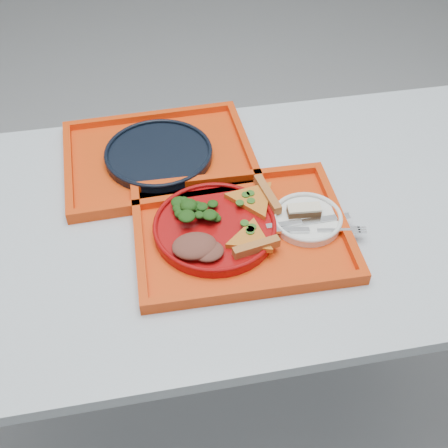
{
  "coord_description": "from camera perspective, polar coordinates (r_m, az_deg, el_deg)",
  "views": [
    {
      "loc": [
        -0.15,
        -0.87,
        1.63
      ],
      "look_at": [
        0.01,
        -0.06,
        0.78
      ],
      "focal_mm": 45.0,
      "sensor_mm": 36.0,
      "label": 1
    }
  ],
  "objects": [
    {
      "name": "dinner_plate",
      "position": [
        1.19,
        -0.94,
        -0.43
      ],
      "size": [
        0.26,
        0.26,
        0.02
      ],
      "primitive_type": "cylinder",
      "color": "#94090A",
      "rests_on": "tray_main"
    },
    {
      "name": "navy_plate",
      "position": [
        1.38,
        -6.65,
        6.98
      ],
      "size": [
        0.26,
        0.26,
        0.02
      ],
      "primitive_type": "cylinder",
      "color": "black",
      "rests_on": "tray_far"
    },
    {
      "name": "salad_heap",
      "position": [
        1.19,
        -2.8,
        1.76
      ],
      "size": [
        0.09,
        0.08,
        0.04
      ],
      "primitive_type": "ellipsoid",
      "color": "black",
      "rests_on": "dinner_plate"
    },
    {
      "name": "pizza_slice_a",
      "position": [
        1.15,
        2.74,
        -1.38
      ],
      "size": [
        0.12,
        0.13,
        0.02
      ],
      "primitive_type": null,
      "rotation": [
        0.0,
        0.0,
        1.76
      ],
      "color": "gold",
      "rests_on": "dinner_plate"
    },
    {
      "name": "meat_portion",
      "position": [
        1.13,
        -3.01,
        -2.24
      ],
      "size": [
        0.09,
        0.07,
        0.03
      ],
      "primitive_type": "ellipsoid",
      "color": "brown",
      "rests_on": "dinner_plate"
    },
    {
      "name": "pizza_slice_b",
      "position": [
        1.23,
        3.02,
        2.7
      ],
      "size": [
        0.15,
        0.13,
        0.02
      ],
      "primitive_type": null,
      "rotation": [
        0.0,
        0.0,
        3.31
      ],
      "color": "gold",
      "rests_on": "dinner_plate"
    },
    {
      "name": "table",
      "position": [
        1.3,
        -0.74,
        -1.39
      ],
      "size": [
        1.6,
        0.8,
        0.75
      ],
      "color": "#ABB7C0",
      "rests_on": "ground"
    },
    {
      "name": "ground",
      "position": [
        1.85,
        -0.54,
        -15.77
      ],
      "size": [
        10.0,
        10.0,
        0.0
      ],
      "primitive_type": "plane",
      "color": "#93979C",
      "rests_on": "ground"
    },
    {
      "name": "tray_far",
      "position": [
        1.39,
        -6.6,
        6.53
      ],
      "size": [
        0.46,
        0.36,
        0.01
      ],
      "primitive_type": "cube",
      "rotation": [
        0.0,
        0.0,
        0.03
      ],
      "color": "red",
      "rests_on": "table"
    },
    {
      "name": "knife",
      "position": [
        1.21,
        8.57,
        0.31
      ],
      "size": [
        0.19,
        0.02,
        0.01
      ],
      "primitive_type": "cube",
      "rotation": [
        0.0,
        0.0,
        0.02
      ],
      "color": "silver",
      "rests_on": "side_plate"
    },
    {
      "name": "fork",
      "position": [
        1.19,
        9.36,
        -0.59
      ],
      "size": [
        0.19,
        0.05,
        0.01
      ],
      "primitive_type": "cube",
      "rotation": [
        0.0,
        0.0,
        -0.17
      ],
      "color": "silver",
      "rests_on": "side_plate"
    },
    {
      "name": "dessert_bar",
      "position": [
        1.22,
        8.13,
        1.39
      ],
      "size": [
        0.07,
        0.03,
        0.02
      ],
      "rotation": [
        0.0,
        0.0,
        -0.08
      ],
      "color": "#492718",
      "rests_on": "side_plate"
    },
    {
      "name": "side_plate",
      "position": [
        1.22,
        8.42,
        0.42
      ],
      "size": [
        0.15,
        0.15,
        0.01
      ],
      "primitive_type": "cylinder",
      "color": "white",
      "rests_on": "tray_main"
    },
    {
      "name": "tray_main",
      "position": [
        1.2,
        1.73,
        -0.92
      ],
      "size": [
        0.46,
        0.36,
        0.01
      ],
      "primitive_type": "cube",
      "rotation": [
        0.0,
        0.0,
        -0.02
      ],
      "color": "red",
      "rests_on": "table"
    }
  ]
}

